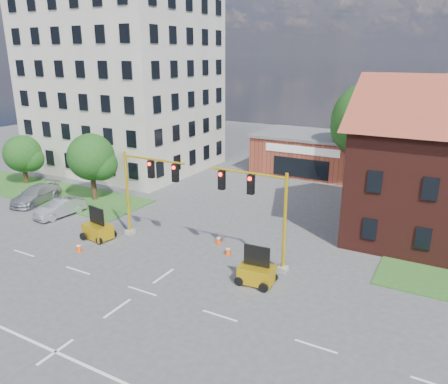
# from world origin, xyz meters

# --- Properties ---
(ground) EXTENTS (120.00, 120.00, 0.00)m
(ground) POSITION_xyz_m (0.00, 0.00, 0.00)
(ground) COLOR #47474A
(ground) RESTS_ON ground
(grass_verge_nw) EXTENTS (22.00, 6.00, 0.08)m
(grass_verge_nw) POSITION_xyz_m (-20.00, 10.00, 0.04)
(grass_verge_nw) COLOR #2A5620
(grass_verge_nw) RESTS_ON ground
(lane_markings) EXTENTS (60.00, 36.00, 0.01)m
(lane_markings) POSITION_xyz_m (0.00, -3.00, 0.01)
(lane_markings) COLOR white
(lane_markings) RESTS_ON ground
(office_block) EXTENTS (18.40, 15.40, 20.60)m
(office_block) POSITION_xyz_m (-20.00, 21.90, 10.31)
(office_block) COLOR #BBB5A4
(office_block) RESTS_ON ground
(brick_shop) EXTENTS (12.40, 8.40, 4.30)m
(brick_shop) POSITION_xyz_m (0.00, 29.98, 2.16)
(brick_shop) COLOR maroon
(brick_shop) RESTS_ON ground
(tree_large) EXTENTS (8.07, 7.68, 10.37)m
(tree_large) POSITION_xyz_m (6.89, 27.08, 6.26)
(tree_large) COLOR #332312
(tree_large) RESTS_ON ground
(tree_nw_front) EXTENTS (4.35, 4.15, 6.09)m
(tree_nw_front) POSITION_xyz_m (-13.79, 10.58, 3.84)
(tree_nw_front) COLOR #332312
(tree_nw_front) RESTS_ON ground
(tree_nw_rear) EXTENTS (3.90, 3.72, 5.00)m
(tree_nw_rear) POSITION_xyz_m (-23.81, 11.08, 3.00)
(tree_nw_rear) COLOR #332312
(tree_nw_rear) RESTS_ON ground
(signal_mast_west) EXTENTS (5.30, 0.60, 6.20)m
(signal_mast_west) POSITION_xyz_m (-4.36, 6.00, 3.92)
(signal_mast_west) COLOR gray
(signal_mast_west) RESTS_ON ground
(signal_mast_east) EXTENTS (5.30, 0.60, 6.20)m
(signal_mast_east) POSITION_xyz_m (4.36, 6.00, 3.92)
(signal_mast_east) COLOR gray
(signal_mast_east) RESTS_ON ground
(trailer_west) EXTENTS (2.19, 1.65, 2.26)m
(trailer_west) POSITION_xyz_m (-7.40, 4.21, 0.71)
(trailer_west) COLOR gold
(trailer_west) RESTS_ON ground
(trailer_east) EXTENTS (2.08, 1.48, 2.24)m
(trailer_east) POSITION_xyz_m (5.22, 3.88, 0.70)
(trailer_east) COLOR gold
(trailer_east) RESTS_ON ground
(cone_a) EXTENTS (0.40, 0.40, 0.70)m
(cone_a) POSITION_xyz_m (-7.01, 2.00, 0.34)
(cone_a) COLOR #EA460C
(cone_a) RESTS_ON ground
(cone_b) EXTENTS (0.40, 0.40, 0.70)m
(cone_b) POSITION_xyz_m (0.55, 7.66, 0.34)
(cone_b) COLOR #EA460C
(cone_b) RESTS_ON ground
(cone_c) EXTENTS (0.40, 0.40, 0.70)m
(cone_c) POSITION_xyz_m (1.99, 6.41, 0.34)
(cone_c) COLOR #EA460C
(cone_c) RESTS_ON ground
(cone_d) EXTENTS (0.40, 0.40, 0.70)m
(cone_d) POSITION_xyz_m (3.62, 6.64, 0.34)
(cone_d) COLOR #EA460C
(cone_d) RESTS_ON ground
(pickup_white) EXTENTS (6.57, 4.68, 1.66)m
(pickup_white) POSITION_xyz_m (10.31, 16.00, 0.83)
(pickup_white) COLOR white
(pickup_white) RESTS_ON ground
(sedan_silver_front) EXTENTS (1.92, 4.35, 1.39)m
(sedan_silver_front) POSITION_xyz_m (-13.45, 6.14, 0.69)
(sedan_silver_front) COLOR #A5A8AD
(sedan_silver_front) RESTS_ON ground
(sedan_silver_rear) EXTENTS (2.98, 5.42, 1.49)m
(sedan_silver_rear) POSITION_xyz_m (-18.09, 7.50, 0.74)
(sedan_silver_rear) COLOR #A5A8AD
(sedan_silver_rear) RESTS_ON ground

